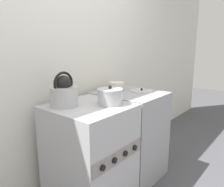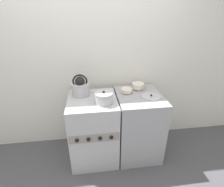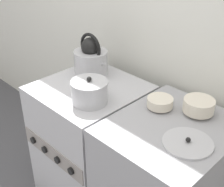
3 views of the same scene
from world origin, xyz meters
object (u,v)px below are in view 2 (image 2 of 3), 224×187
(loose_pot_lid, at_px, (151,96))
(enamel_bowl, at_px, (138,86))
(small_ceramic_bowl, at_px, (127,90))
(kettle, at_px, (81,87))
(stove, at_px, (94,129))
(cooking_pot, at_px, (104,98))

(loose_pot_lid, bearing_deg, enamel_bowl, 112.51)
(small_ceramic_bowl, bearing_deg, kettle, 177.79)
(enamel_bowl, bearing_deg, kettle, -174.34)
(stove, relative_size, loose_pot_lid, 3.83)
(kettle, distance_m, enamel_bowl, 0.76)
(loose_pot_lid, bearing_deg, stove, 176.94)
(stove, distance_m, loose_pot_lid, 0.86)
(loose_pot_lid, bearing_deg, cooking_pot, -173.15)
(cooking_pot, distance_m, small_ceramic_bowl, 0.39)
(cooking_pot, relative_size, enamel_bowl, 1.28)
(stove, height_order, enamel_bowl, enamel_bowl)
(small_ceramic_bowl, xyz_separation_m, loose_pot_lid, (0.28, -0.15, -0.03))
(kettle, height_order, enamel_bowl, kettle)
(loose_pot_lid, bearing_deg, small_ceramic_bowl, 151.29)
(cooking_pot, xyz_separation_m, loose_pot_lid, (0.59, 0.07, -0.06))
(small_ceramic_bowl, bearing_deg, loose_pot_lid, -28.71)
(small_ceramic_bowl, height_order, loose_pot_lid, small_ceramic_bowl)
(kettle, bearing_deg, small_ceramic_bowl, -2.21)
(enamel_bowl, xyz_separation_m, small_ceramic_bowl, (-0.18, -0.10, -0.01))
(kettle, height_order, loose_pot_lid, kettle)
(kettle, distance_m, cooking_pot, 0.36)
(cooking_pot, height_order, loose_pot_lid, cooking_pot)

